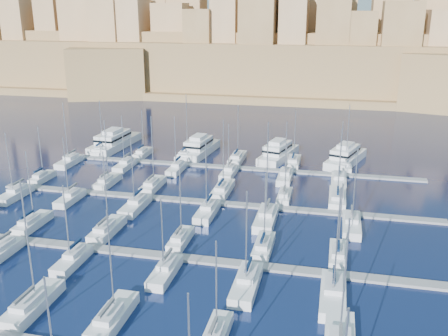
% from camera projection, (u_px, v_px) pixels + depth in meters
% --- Properties ---
extents(ground, '(600.00, 600.00, 0.00)m').
position_uv_depth(ground, '(192.00, 225.00, 83.76)').
color(ground, black).
rests_on(ground, ground).
extents(pontoon_mid_near, '(84.00, 2.00, 0.40)m').
position_uv_depth(pontoon_mid_near, '(169.00, 256.00, 72.54)').
color(pontoon_mid_near, slate).
rests_on(pontoon_mid_near, ground).
extents(pontoon_mid_far, '(84.00, 2.00, 0.40)m').
position_uv_depth(pontoon_mid_far, '(207.00, 202.00, 92.99)').
color(pontoon_mid_far, slate).
rests_on(pontoon_mid_far, ground).
extents(pontoon_far, '(84.00, 2.00, 0.40)m').
position_uv_depth(pontoon_far, '(232.00, 167.00, 113.43)').
color(pontoon_far, slate).
rests_on(pontoon_far, ground).
extents(sailboat_2, '(2.97, 9.90, 16.47)m').
position_uv_depth(sailboat_2, '(33.00, 304.00, 59.81)').
color(sailboat_2, silver).
rests_on(sailboat_2, ground).
extents(sailboat_3, '(2.79, 9.32, 14.09)m').
position_uv_depth(sailboat_3, '(112.00, 317.00, 57.35)').
color(sailboat_3, silver).
rests_on(sailboat_3, ground).
extents(sailboat_4, '(2.36, 7.86, 12.12)m').
position_uv_depth(sailboat_4, '(216.00, 336.00, 54.08)').
color(sailboat_4, silver).
rests_on(sailboat_4, ground).
extents(sailboat_13, '(2.57, 8.58, 13.29)m').
position_uv_depth(sailboat_13, '(32.00, 223.00, 82.59)').
color(sailboat_13, silver).
rests_on(sailboat_13, ground).
extents(sailboat_14, '(2.80, 9.32, 13.87)m').
position_uv_depth(sailboat_14, '(107.00, 229.00, 80.14)').
color(sailboat_14, silver).
rests_on(sailboat_14, ground).
extents(sailboat_15, '(2.33, 7.78, 12.95)m').
position_uv_depth(sailboat_15, '(180.00, 239.00, 76.79)').
color(sailboat_15, silver).
rests_on(sailboat_15, ground).
extents(sailboat_16, '(2.53, 8.42, 12.38)m').
position_uv_depth(sailboat_16, '(263.00, 247.00, 74.37)').
color(sailboat_16, silver).
rests_on(sailboat_16, ground).
extents(sailboat_17, '(2.42, 8.08, 11.78)m').
position_uv_depth(sailboat_17, '(338.00, 255.00, 71.93)').
color(sailboat_17, silver).
rests_on(sailboat_17, ground).
extents(sailboat_19, '(2.62, 8.74, 14.02)m').
position_uv_depth(sailboat_19, '(0.00, 252.00, 72.57)').
color(sailboat_19, silver).
rests_on(sailboat_19, ground).
extents(sailboat_20, '(2.44, 8.15, 12.42)m').
position_uv_depth(sailboat_20, '(72.00, 260.00, 70.44)').
color(sailboat_20, silver).
rests_on(sailboat_20, ground).
extents(sailboat_21, '(2.55, 8.49, 11.76)m').
position_uv_depth(sailboat_21, '(165.00, 271.00, 67.36)').
color(sailboat_21, silver).
rests_on(sailboat_21, ground).
extents(sailboat_22, '(2.98, 9.93, 13.97)m').
position_uv_depth(sailboat_22, '(247.00, 284.00, 64.31)').
color(sailboat_22, silver).
rests_on(sailboat_22, ground).
extents(sailboat_23, '(3.11, 10.37, 15.41)m').
position_uv_depth(sailboat_23, '(333.00, 295.00, 61.81)').
color(sailboat_23, silver).
rests_on(sailboat_23, ground).
extents(sailboat_24, '(2.23, 7.43, 11.90)m').
position_uv_depth(sailboat_24, '(42.00, 178.00, 104.95)').
color(sailboat_24, silver).
rests_on(sailboat_24, ground).
extents(sailboat_25, '(2.58, 8.60, 13.72)m').
position_uv_depth(sailboat_25, '(107.00, 182.00, 102.41)').
color(sailboat_25, silver).
rests_on(sailboat_25, ground).
extents(sailboat_26, '(2.70, 9.01, 15.03)m').
position_uv_depth(sailboat_26, '(153.00, 185.00, 100.51)').
color(sailboat_26, silver).
rests_on(sailboat_26, ground).
extents(sailboat_27, '(2.95, 9.84, 14.82)m').
position_uv_depth(sailboat_27, '(223.00, 190.00, 97.87)').
color(sailboat_27, silver).
rests_on(sailboat_27, ground).
extents(sailboat_28, '(2.36, 7.86, 11.27)m').
position_uv_depth(sailboat_28, '(284.00, 196.00, 94.40)').
color(sailboat_28, silver).
rests_on(sailboat_28, ground).
extents(sailboat_29, '(3.07, 10.23, 14.29)m').
position_uv_depth(sailboat_29, '(337.00, 198.00, 93.40)').
color(sailboat_29, silver).
rests_on(sailboat_29, ground).
extents(sailboat_30, '(2.72, 9.06, 13.22)m').
position_uv_depth(sailboat_30, '(15.00, 194.00, 95.52)').
color(sailboat_30, silver).
rests_on(sailboat_30, ground).
extents(sailboat_31, '(2.45, 8.17, 12.94)m').
position_uv_depth(sailboat_31, '(70.00, 198.00, 93.52)').
color(sailboat_31, silver).
rests_on(sailboat_31, ground).
extents(sailboat_32, '(2.87, 9.57, 13.45)m').
position_uv_depth(sailboat_32, '(136.00, 205.00, 90.06)').
color(sailboat_32, silver).
rests_on(sailboat_32, ground).
extents(sailboat_33, '(2.80, 9.32, 13.85)m').
position_uv_depth(sailboat_33, '(207.00, 211.00, 87.36)').
color(sailboat_33, silver).
rests_on(sailboat_33, ground).
extents(sailboat_34, '(3.18, 10.59, 17.78)m').
position_uv_depth(sailboat_34, '(266.00, 218.00, 84.55)').
color(sailboat_34, silver).
rests_on(sailboat_34, ground).
extents(sailboat_35, '(2.91, 9.71, 14.07)m').
position_uv_depth(sailboat_35, '(351.00, 224.00, 82.01)').
color(sailboat_35, silver).
rests_on(sailboat_35, ground).
extents(sailboat_36, '(2.52, 8.41, 13.58)m').
position_uv_depth(sailboat_36, '(102.00, 150.00, 125.26)').
color(sailboat_36, silver).
rests_on(sailboat_36, ground).
extents(sailboat_37, '(2.38, 7.94, 11.56)m').
position_uv_depth(sailboat_37, '(143.00, 153.00, 122.73)').
color(sailboat_37, silver).
rests_on(sailboat_37, ground).
extents(sailboat_38, '(3.10, 10.34, 15.65)m').
position_uv_depth(sailboat_38, '(187.00, 154.00, 121.51)').
color(sailboat_38, silver).
rests_on(sailboat_38, ground).
extents(sailboat_39, '(2.90, 9.66, 13.69)m').
position_uv_depth(sailboat_39, '(237.00, 158.00, 118.54)').
color(sailboat_39, silver).
rests_on(sailboat_39, ground).
extents(sailboat_40, '(2.79, 9.29, 13.07)m').
position_uv_depth(sailboat_40, '(293.00, 162.00, 115.56)').
color(sailboat_40, silver).
rests_on(sailboat_40, ground).
extents(sailboat_41, '(2.60, 8.68, 14.90)m').
position_uv_depth(sailboat_41, '(345.00, 166.00, 112.81)').
color(sailboat_41, silver).
rests_on(sailboat_41, ground).
extents(sailboat_42, '(2.76, 9.19, 14.95)m').
position_uv_depth(sailboat_42, '(70.00, 161.00, 116.06)').
color(sailboat_42, silver).
rests_on(sailboat_42, ground).
extents(sailboat_43, '(2.59, 8.65, 12.59)m').
position_uv_depth(sailboat_43, '(125.00, 165.00, 113.41)').
color(sailboat_43, silver).
rests_on(sailboat_43, ground).
extents(sailboat_44, '(2.53, 8.42, 12.90)m').
position_uv_depth(sailboat_44, '(177.00, 168.00, 110.94)').
color(sailboat_44, silver).
rests_on(sailboat_44, ground).
extents(sailboat_45, '(2.60, 8.67, 11.91)m').
position_uv_depth(sailboat_45, '(229.00, 172.00, 108.31)').
color(sailboat_45, silver).
rests_on(sailboat_45, ground).
extents(sailboat_46, '(2.79, 9.29, 13.02)m').
position_uv_depth(sailboat_46, '(285.00, 177.00, 105.45)').
color(sailboat_46, silver).
rests_on(sailboat_46, ground).
extents(sailboat_47, '(3.03, 10.10, 13.80)m').
position_uv_depth(sailboat_47, '(339.00, 181.00, 102.74)').
color(sailboat_47, silver).
rests_on(sailboat_47, ground).
extents(motor_yacht_a, '(7.01, 19.90, 5.25)m').
position_uv_depth(motor_yacht_a, '(114.00, 141.00, 130.21)').
color(motor_yacht_a, silver).
rests_on(motor_yacht_a, ground).
extents(motor_yacht_b, '(6.75, 17.22, 5.25)m').
position_uv_depth(motor_yacht_b, '(199.00, 147.00, 124.01)').
color(motor_yacht_b, silver).
rests_on(motor_yacht_b, ground).
extents(motor_yacht_c, '(8.65, 17.10, 5.25)m').
position_uv_depth(motor_yacht_c, '(278.00, 152.00, 119.71)').
color(motor_yacht_c, silver).
rests_on(motor_yacht_c, ground).
extents(motor_yacht_d, '(10.08, 17.44, 5.25)m').
position_uv_depth(motor_yacht_d, '(346.00, 156.00, 116.52)').
color(motor_yacht_d, silver).
rests_on(motor_yacht_d, ground).
extents(fortified_city, '(460.00, 108.95, 59.52)m').
position_uv_depth(fortified_city, '(288.00, 56.00, 223.60)').
color(fortified_city, brown).
rests_on(fortified_city, ground).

